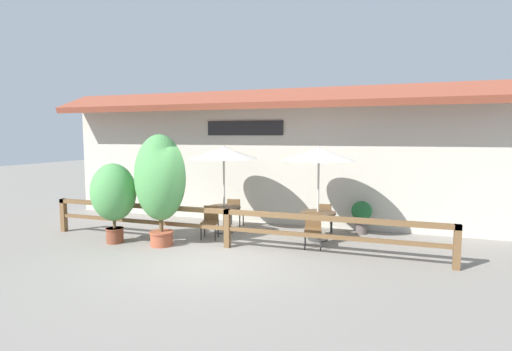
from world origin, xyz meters
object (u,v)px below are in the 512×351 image
(patio_umbrella_middle, at_px, (319,154))
(chair_middle_streetside, at_px, (313,228))
(potted_plant_entrance_palm, at_px, (362,214))
(patio_umbrella_near, at_px, (224,153))
(dining_table_middle, at_px, (318,218))
(potted_plant_small_flowering, at_px, (113,194))
(dining_table_near, at_px, (224,212))
(chair_middle_wallside, at_px, (324,217))
(potted_plant_tall_tropical, at_px, (160,180))
(chair_near_wallside, at_px, (235,211))
(chair_near_streetside, at_px, (210,220))

(patio_umbrella_middle, distance_m, chair_middle_streetside, 1.93)
(chair_middle_streetside, height_order, potted_plant_entrance_palm, potted_plant_entrance_palm)
(patio_umbrella_middle, xyz_separation_m, potted_plant_entrance_palm, (1.05, 1.06, -1.71))
(patio_umbrella_middle, relative_size, chair_middle_streetside, 2.87)
(patio_umbrella_near, xyz_separation_m, chair_middle_streetside, (2.70, -0.71, -1.79))
(dining_table_middle, xyz_separation_m, potted_plant_small_flowering, (-4.91, -1.99, 0.67))
(dining_table_near, height_order, chair_middle_wallside, chair_middle_wallside)
(potted_plant_tall_tropical, xyz_separation_m, potted_plant_entrance_palm, (4.67, 2.89, -1.10))
(potted_plant_entrance_palm, bearing_deg, patio_umbrella_near, -163.78)
(dining_table_near, distance_m, potted_plant_small_flowering, 3.04)
(chair_middle_streetside, xyz_separation_m, potted_plant_entrance_palm, (1.03, 1.79, 0.08))
(chair_near_wallside, xyz_separation_m, dining_table_middle, (2.66, -0.71, 0.11))
(dining_table_near, bearing_deg, patio_umbrella_middle, 0.56)
(dining_table_near, height_order, potted_plant_tall_tropical, potted_plant_tall_tropical)
(chair_near_streetside, relative_size, chair_middle_wallside, 1.00)
(dining_table_middle, distance_m, potted_plant_entrance_palm, 1.49)
(dining_table_near, height_order, chair_middle_streetside, chair_middle_streetside)
(chair_middle_wallside, relative_size, potted_plant_tall_tropical, 0.31)
(chair_middle_wallside, distance_m, potted_plant_small_flowering, 5.72)
(chair_near_wallside, bearing_deg, patio_umbrella_middle, 160.10)
(chair_near_streetside, bearing_deg, potted_plant_entrance_palm, 13.13)
(potted_plant_tall_tropical, bearing_deg, dining_table_middle, 26.72)
(potted_plant_entrance_palm, bearing_deg, potted_plant_small_flowering, -152.91)
(patio_umbrella_middle, xyz_separation_m, potted_plant_small_flowering, (-4.91, -1.99, -1.00))
(chair_near_wallside, bearing_deg, dining_table_near, 82.79)
(chair_near_streetside, distance_m, patio_umbrella_middle, 3.39)
(chair_middle_streetside, bearing_deg, chair_near_wallside, 141.62)
(chair_middle_wallside, height_order, potted_plant_entrance_palm, potted_plant_entrance_palm)
(chair_near_streetside, bearing_deg, dining_table_middle, 3.02)
(potted_plant_small_flowering, bearing_deg, potted_plant_entrance_palm, 27.09)
(chair_middle_streetside, relative_size, potted_plant_entrance_palm, 0.93)
(potted_plant_tall_tropical, bearing_deg, dining_table_near, 62.46)
(chair_near_streetside, bearing_deg, potted_plant_small_flowering, -162.62)
(chair_near_streetside, bearing_deg, chair_middle_streetside, -11.71)
(dining_table_middle, bearing_deg, patio_umbrella_middle, 90.00)
(patio_umbrella_middle, bearing_deg, dining_table_near, -179.44)
(chair_middle_wallside, distance_m, potted_plant_entrance_palm, 1.05)
(patio_umbrella_near, bearing_deg, chair_near_wallside, 87.68)
(dining_table_near, bearing_deg, patio_umbrella_near, 0.00)
(patio_umbrella_near, xyz_separation_m, potted_plant_entrance_palm, (3.74, 1.09, -1.71))
(dining_table_middle, bearing_deg, patio_umbrella_near, -179.44)
(dining_table_near, distance_m, patio_umbrella_middle, 3.17)
(chair_near_streetside, xyz_separation_m, chair_middle_wallside, (2.83, 1.50, 0.00))
(potted_plant_small_flowering, distance_m, potted_plant_tall_tropical, 1.36)
(dining_table_middle, distance_m, potted_plant_small_flowering, 5.34)
(patio_umbrella_middle, height_order, potted_plant_small_flowering, patio_umbrella_middle)
(chair_middle_streetside, bearing_deg, potted_plant_tall_tropical, -173.27)
(patio_umbrella_middle, xyz_separation_m, potted_plant_tall_tropical, (-3.63, -1.83, -0.61))
(chair_near_streetside, relative_size, dining_table_middle, 0.92)
(chair_near_wallside, relative_size, patio_umbrella_middle, 0.35)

